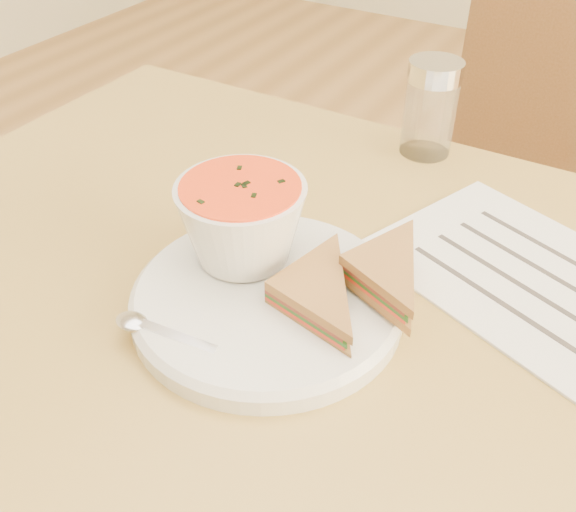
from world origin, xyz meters
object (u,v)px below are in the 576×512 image
Objects in this scene: chair_far at (512,245)px; soup_bowl at (242,225)px; condiment_shaker at (430,108)px; dining_table at (303,504)px; plate at (267,300)px.

soup_bowl is (-0.17, -0.53, 0.31)m from chair_far.
chair_far is 0.64m from soup_bowl.
soup_bowl is 1.01× the size of condiment_shaker.
dining_table is at bearing -89.28° from condiment_shaker.
condiment_shaker reaches higher than soup_bowl.
plate is 0.07m from soup_bowl.
condiment_shaker reaches higher than plate.
chair_far is 8.37× the size of soup_bowl.
condiment_shaker is (-0.11, -0.21, 0.31)m from chair_far.
chair_far reaches higher than dining_table.
dining_table is at bearing 64.77° from plate.
plate reaches higher than dining_table.
condiment_shaker is at bearing 87.38° from plate.
soup_bowl reaches higher than dining_table.
chair_far is 0.39m from condiment_shaker.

